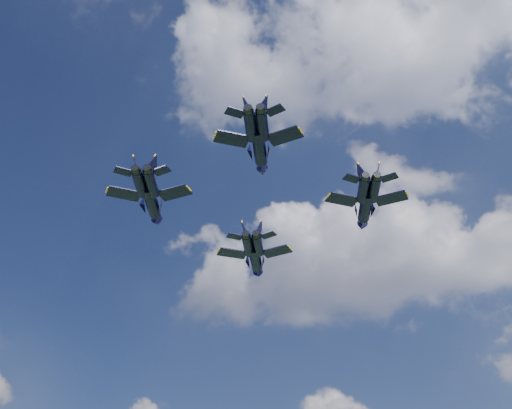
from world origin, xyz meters
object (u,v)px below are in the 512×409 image
object	(u,v)px
jet_right	(365,208)
jet_lead	(256,259)
jet_left	(152,203)
jet_slot	(260,149)

from	to	relation	value
jet_right	jet_lead	bearing A→B (deg)	130.66
jet_left	jet_slot	distance (m)	25.08
jet_lead	jet_left	bearing A→B (deg)	-126.42
jet_lead	jet_slot	world-z (taller)	jet_lead
jet_left	jet_slot	world-z (taller)	jet_left
jet_lead	jet_left	size ratio (longest dim) A/B	1.01
jet_lead	jet_right	world-z (taller)	jet_lead
jet_left	jet_lead	bearing A→B (deg)	50.49
jet_right	jet_slot	xyz separation A→B (m)	(-10.86, -19.65, 0.20)
jet_slot	jet_lead	bearing A→B (deg)	95.78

